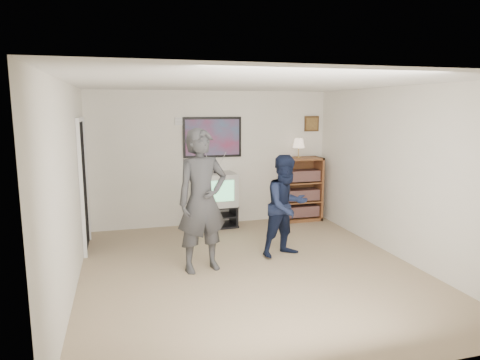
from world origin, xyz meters
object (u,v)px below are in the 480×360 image
media_stand (214,216)px  crt_television (215,189)px  bookshelf (301,189)px  person_tall (202,201)px  person_short (286,206)px

media_stand → crt_television: crt_television is taller
bookshelf → person_tall: (-2.35, -2.07, 0.35)m
person_short → person_tall: bearing=174.2°
crt_television → person_short: size_ratio=0.47×
bookshelf → person_short: 2.12m
media_stand → person_short: 2.00m
person_tall → person_short: (1.31, 0.24, -0.21)m
person_short → media_stand: bearing=95.7°
media_stand → crt_television: size_ratio=1.20×
bookshelf → person_short: (-1.05, -1.83, 0.14)m
media_stand → bookshelf: bookshelf is taller
crt_television → bookshelf: bearing=-1.0°
person_short → crt_television: bearing=94.8°
person_tall → person_short: size_ratio=1.27×
crt_television → media_stand: bearing=177.3°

